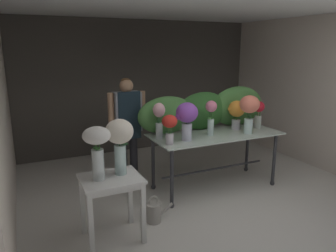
% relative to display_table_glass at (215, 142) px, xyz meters
% --- Properties ---
extents(ground_plane, '(8.60, 8.60, 0.00)m').
position_rel_display_table_glass_xyz_m(ground_plane, '(-0.32, 0.40, -0.71)').
color(ground_plane, silver).
extents(wall_back, '(4.97, 0.12, 2.60)m').
position_rel_display_table_glass_xyz_m(wall_back, '(-0.32, 2.36, 0.59)').
color(wall_back, '#4C4742').
rests_on(wall_back, ground).
extents(wall_right, '(0.12, 4.03, 2.60)m').
position_rel_display_table_glass_xyz_m(wall_right, '(2.17, 0.40, 0.59)').
color(wall_right, beige).
rests_on(wall_right, ground).
extents(ceiling_slab, '(5.09, 4.03, 0.12)m').
position_rel_display_table_glass_xyz_m(ceiling_slab, '(-0.32, 0.40, 1.95)').
color(ceiling_slab, silver).
rests_on(ceiling_slab, wall_back).
extents(display_table_glass, '(1.92, 0.84, 0.85)m').
position_rel_display_table_glass_xyz_m(display_table_glass, '(0.00, 0.00, 0.00)').
color(display_table_glass, silver).
rests_on(display_table_glass, ground).
extents(side_table_white, '(0.64, 0.53, 0.72)m').
position_rel_display_table_glass_xyz_m(side_table_white, '(-1.75, -0.68, -0.10)').
color(side_table_white, white).
rests_on(side_table_white, ground).
extents(florist, '(0.57, 0.24, 1.64)m').
position_rel_display_table_glass_xyz_m(florist, '(-1.14, 0.64, 0.30)').
color(florist, '#232328').
rests_on(florist, ground).
extents(foliage_backdrop, '(2.17, 0.25, 0.63)m').
position_rel_display_table_glass_xyz_m(foliage_backdrop, '(0.02, 0.30, 0.43)').
color(foliage_backdrop, '#477F3D').
rests_on(foliage_backdrop, display_table_glass).
extents(vase_crimson_anemones, '(0.20, 0.18, 0.42)m').
position_rel_display_table_glass_xyz_m(vase_crimson_anemones, '(0.78, 0.01, 0.38)').
color(vase_crimson_anemones, silver).
rests_on(vase_crimson_anemones, display_table_glass).
extents(vase_blush_hydrangea, '(0.17, 0.17, 0.50)m').
position_rel_display_table_glass_xyz_m(vase_blush_hydrangea, '(-0.86, 0.10, 0.43)').
color(vase_blush_hydrangea, silver).
rests_on(vase_blush_hydrangea, display_table_glass).
extents(vase_coral_tulips, '(0.30, 0.29, 0.56)m').
position_rel_display_table_glass_xyz_m(vase_coral_tulips, '(0.43, -0.20, 0.51)').
color(vase_coral_tulips, silver).
rests_on(vase_coral_tulips, display_table_glass).
extents(vase_rosy_freesia, '(0.17, 0.16, 0.50)m').
position_rel_display_table_glass_xyz_m(vase_rosy_freesia, '(-0.12, -0.05, 0.43)').
color(vase_rosy_freesia, silver).
rests_on(vase_rosy_freesia, display_table_glass).
extents(vase_sunset_ranunculus, '(0.27, 0.25, 0.45)m').
position_rel_display_table_glass_xyz_m(vase_sunset_ranunculus, '(0.41, 0.07, 0.41)').
color(vase_sunset_ranunculus, silver).
rests_on(vase_sunset_ranunculus, display_table_glass).
extents(vase_scarlet_dahlias, '(0.20, 0.20, 0.39)m').
position_rel_display_table_glass_xyz_m(vase_scarlet_dahlias, '(-0.84, -0.21, 0.38)').
color(vase_scarlet_dahlias, silver).
rests_on(vase_scarlet_dahlias, display_table_glass).
extents(vase_violet_snapdragons, '(0.31, 0.30, 0.52)m').
position_rel_display_table_glass_xyz_m(vase_violet_snapdragons, '(-0.55, -0.14, 0.46)').
color(vase_violet_snapdragons, silver).
rests_on(vase_violet_snapdragons, display_table_glass).
extents(vase_white_roses_tall, '(0.29, 0.29, 0.57)m').
position_rel_display_table_glass_xyz_m(vase_white_roses_tall, '(-1.88, -0.68, 0.38)').
color(vase_white_roses_tall, silver).
rests_on(vase_white_roses_tall, side_table_white).
extents(vase_cream_lisianthus_tall, '(0.30, 0.30, 0.61)m').
position_rel_display_table_glass_xyz_m(vase_cream_lisianthus_tall, '(-1.63, -0.63, 0.42)').
color(vase_cream_lisianthus_tall, silver).
rests_on(vase_cream_lisianthus_tall, side_table_white).
extents(watering_can, '(0.35, 0.18, 0.34)m').
position_rel_display_table_glass_xyz_m(watering_can, '(-1.21, -0.55, -0.58)').
color(watering_can, '#B7B2A8').
rests_on(watering_can, ground).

